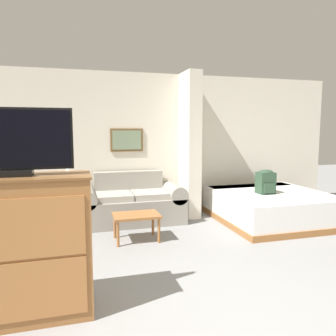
% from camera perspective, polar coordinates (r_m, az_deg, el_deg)
% --- Properties ---
extents(ground_plane, '(20.00, 20.00, 0.00)m').
position_cam_1_polar(ground_plane, '(2.95, 15.16, -26.14)').
color(ground_plane, gray).
extents(wall_back, '(7.47, 0.16, 2.60)m').
position_cam_1_polar(wall_back, '(6.11, -3.35, 3.98)').
color(wall_back, silver).
rests_on(wall_back, ground_plane).
extents(wall_partition_pillar, '(0.24, 0.60, 2.60)m').
position_cam_1_polar(wall_partition_pillar, '(5.95, 3.82, 3.96)').
color(wall_partition_pillar, silver).
rests_on(wall_partition_pillar, ground_plane).
extents(couch, '(1.78, 0.84, 0.85)m').
position_cam_1_polar(couch, '(5.69, -6.40, -6.16)').
color(couch, gray).
rests_on(couch, ground_plane).
extents(coffee_table, '(0.65, 0.45, 0.39)m').
position_cam_1_polar(coffee_table, '(4.75, -5.55, -8.60)').
color(coffee_table, '#996033').
rests_on(coffee_table, ground_plane).
extents(side_table, '(0.41, 0.41, 0.56)m').
position_cam_1_polar(side_table, '(5.59, -16.83, -5.26)').
color(side_table, '#996033').
rests_on(side_table, ground_plane).
extents(table_lamp, '(0.32, 0.32, 0.43)m').
position_cam_1_polar(table_lamp, '(5.53, -16.97, -1.23)').
color(table_lamp, tan).
rests_on(table_lamp, side_table).
extents(tv_dresser, '(1.16, 0.49, 1.21)m').
position_cam_1_polar(tv_dresser, '(3.06, -24.20, -12.61)').
color(tv_dresser, '#996033').
rests_on(tv_dresser, ground_plane).
extents(tv, '(0.89, 0.16, 0.55)m').
position_cam_1_polar(tv, '(2.90, -25.05, 4.15)').
color(tv, black).
rests_on(tv, tv_dresser).
extents(bed, '(1.82, 1.91, 0.50)m').
position_cam_1_polar(bed, '(6.03, 17.35, -6.31)').
color(bed, '#996033').
rests_on(bed, ground_plane).
extents(backpack, '(0.28, 0.26, 0.41)m').
position_cam_1_polar(backpack, '(5.79, 16.64, -2.23)').
color(backpack, '#2D4733').
rests_on(backpack, bed).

